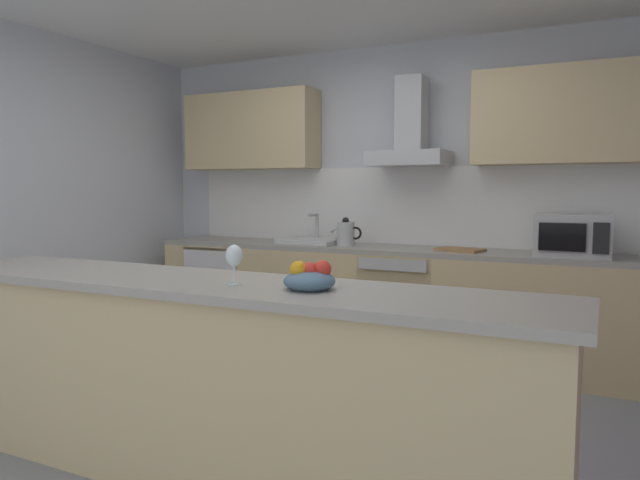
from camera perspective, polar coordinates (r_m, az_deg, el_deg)
ground at (r=3.56m, az=-3.92°, el=-17.91°), size 5.62×5.00×0.02m
wall_back at (r=5.16m, az=7.53°, el=4.14°), size 5.62×0.12×2.60m
wall_left at (r=4.92m, az=-28.72°, el=3.51°), size 0.12×5.00×2.60m
backsplash_tile at (r=5.10m, az=7.26°, el=3.34°), size 3.93×0.02×0.66m
counter_back at (r=4.90m, az=5.98°, el=-5.91°), size 4.06×0.60×0.90m
counter_island at (r=2.85m, az=-10.29°, el=-13.33°), size 3.22×0.64×0.96m
upper_cabinets at (r=4.97m, az=6.75°, el=11.15°), size 4.01×0.32×0.70m
oven at (r=4.80m, az=8.13°, el=-6.02°), size 0.60×0.62×0.80m
refrigerator at (r=5.57m, az=-9.02°, el=-4.85°), size 0.58×0.60×0.85m
microwave at (r=4.48m, az=23.47°, el=0.42°), size 0.50×0.38×0.30m
sink at (r=5.07m, az=-0.91°, el=-0.04°), size 0.50×0.40×0.26m
kettle at (r=4.87m, az=2.53°, el=0.66°), size 0.29×0.15×0.24m
range_hood at (r=4.86m, az=8.81°, el=9.82°), size 0.62×0.45×0.72m
wine_glass at (r=2.59m, az=-8.39°, el=-1.66°), size 0.08×0.08×0.18m
fruit_bowl at (r=2.45m, az=-1.01°, el=-3.80°), size 0.22×0.22×0.13m
chopping_board at (r=4.60m, az=13.51°, el=-0.93°), size 0.38×0.30×0.02m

